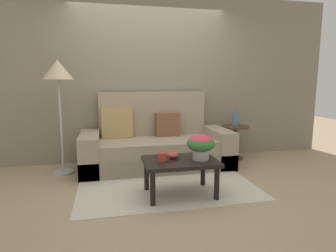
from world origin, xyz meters
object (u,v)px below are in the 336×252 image
floor_lamp (58,76)px  coffee_mug (163,157)px  table_vase (235,120)px  side_table (235,136)px  potted_plant (201,144)px  snack_bowl (173,155)px  coffee_table (180,165)px  couch (156,146)px

floor_lamp → coffee_mug: 1.92m
table_vase → coffee_mug: bearing=-138.2°
side_table → potted_plant: bearing=-128.6°
side_table → table_vase: (-0.00, 0.02, 0.28)m
snack_bowl → coffee_table: bearing=-46.2°
coffee_table → table_vase: 1.91m
floor_lamp → couch: bearing=3.1°
couch → coffee_table: size_ratio=2.69×
side_table → potted_plant: size_ratio=1.73×
coffee_mug → side_table: bearing=41.4°
couch → side_table: couch is taller
couch → potted_plant: couch is taller
table_vase → snack_bowl: bearing=-137.8°
table_vase → potted_plant: bearing=-128.1°
snack_bowl → floor_lamp: bearing=142.7°
floor_lamp → potted_plant: floor_lamp is taller
coffee_table → coffee_mug: coffee_mug is taller
snack_bowl → side_table: bearing=41.8°
side_table → snack_bowl: 1.87m
coffee_table → table_vase: size_ratio=3.21×
coffee_table → floor_lamp: 2.10m
potted_plant → coffee_table: bearing=169.7°
couch → snack_bowl: bearing=-89.7°
potted_plant → table_vase: table_vase is taller
coffee_mug → snack_bowl: size_ratio=0.94×
floor_lamp → snack_bowl: 1.96m
coffee_table → table_vase: (1.32, 1.34, 0.31)m
potted_plant → couch: bearing=104.1°
floor_lamp → coffee_mug: floor_lamp is taller
couch → table_vase: 1.45m
side_table → coffee_table: bearing=-135.0°
potted_plant → floor_lamp: bearing=145.2°
side_table → potted_plant: 1.76m
couch → table_vase: size_ratio=8.62×
table_vase → coffee_table: bearing=-134.6°
potted_plant → coffee_mug: potted_plant is taller
couch → floor_lamp: 1.74m
snack_bowl → couch: bearing=90.3°
couch → coffee_mug: bearing=-96.3°
side_table → coffee_mug: 2.05m
coffee_mug → couch: bearing=83.7°
couch → potted_plant: (0.31, -1.24, 0.28)m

